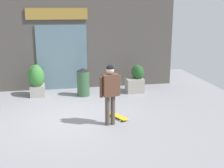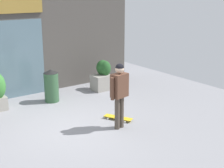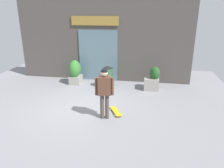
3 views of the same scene
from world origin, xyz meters
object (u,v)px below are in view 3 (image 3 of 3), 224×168
Objects in this scene: skateboarder at (104,89)px; trash_bin at (108,77)px; skateboard at (116,111)px; planter_box_right at (75,71)px; planter_box_left at (153,78)px.

trash_bin is (-0.46, 2.92, -0.52)m from skateboarder.
planter_box_right is at bearing 14.38° from skateboard.
trash_bin is at bearing -177.10° from planter_box_left.
planter_box_right reaches higher than planter_box_left.
skateboarder is 1.63× the size of trash_bin.
skateboarder reaches higher than planter_box_right.
skateboarder reaches higher than trash_bin.
skateboard is 0.77× the size of planter_box_left.
planter_box_left is at bearing -37.90° from skateboarder.
skateboard is (0.31, 0.45, -0.98)m from skateboarder.
skateboarder is at bearing -56.39° from planter_box_right.
skateboarder reaches higher than skateboard.
planter_box_left reaches higher than trash_bin.
trash_bin is at bearing -9.73° from planter_box_right.
trash_bin is at bearing -9.82° from skateboard.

